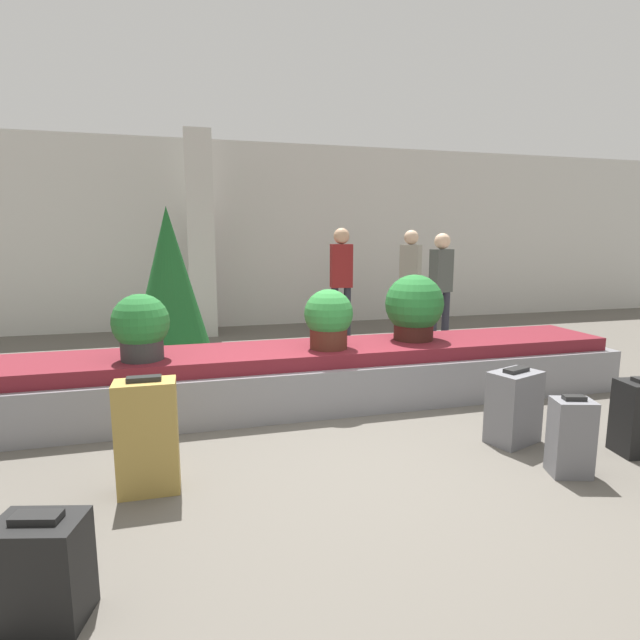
{
  "coord_description": "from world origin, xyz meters",
  "views": [
    {
      "loc": [
        -1.21,
        -3.23,
        1.56
      ],
      "look_at": [
        0.0,
        1.24,
        0.8
      ],
      "focal_mm": 28.0,
      "sensor_mm": 36.0,
      "label": 1
    }
  ],
  "objects_px": {
    "suitcase_3": "(42,570)",
    "traveler_0": "(441,279)",
    "pillar": "(201,236)",
    "suitcase_1": "(147,437)",
    "potted_plant_2": "(414,307)",
    "traveler_2": "(410,272)",
    "potted_plant_0": "(329,319)",
    "suitcase_0": "(514,407)",
    "decorated_tree": "(169,283)",
    "suitcase_2": "(571,437)",
    "traveler_1": "(341,274)",
    "potted_plant_1": "(141,327)"
  },
  "relations": [
    {
      "from": "suitcase_3",
      "to": "traveler_0",
      "type": "bearing_deg",
      "value": 60.81
    },
    {
      "from": "pillar",
      "to": "suitcase_3",
      "type": "relative_size",
      "value": 6.74
    },
    {
      "from": "suitcase_1",
      "to": "potted_plant_2",
      "type": "bearing_deg",
      "value": 30.78
    },
    {
      "from": "traveler_2",
      "to": "potted_plant_2",
      "type": "bearing_deg",
      "value": 113.26
    },
    {
      "from": "potted_plant_2",
      "to": "suitcase_3",
      "type": "bearing_deg",
      "value": -139.05
    },
    {
      "from": "pillar",
      "to": "potted_plant_0",
      "type": "xyz_separation_m",
      "value": [
        0.99,
        -3.86,
        -0.77
      ]
    },
    {
      "from": "suitcase_0",
      "to": "traveler_2",
      "type": "bearing_deg",
      "value": 55.57
    },
    {
      "from": "decorated_tree",
      "to": "suitcase_2",
      "type": "bearing_deg",
      "value": -52.83
    },
    {
      "from": "potted_plant_0",
      "to": "traveler_1",
      "type": "bearing_deg",
      "value": 70.23
    },
    {
      "from": "traveler_1",
      "to": "traveler_0",
      "type": "bearing_deg",
      "value": 158.04
    },
    {
      "from": "traveler_0",
      "to": "traveler_1",
      "type": "height_order",
      "value": "traveler_1"
    },
    {
      "from": "potted_plant_0",
      "to": "decorated_tree",
      "type": "relative_size",
      "value": 0.29
    },
    {
      "from": "decorated_tree",
      "to": "potted_plant_0",
      "type": "bearing_deg",
      "value": -49.05
    },
    {
      "from": "potted_plant_1",
      "to": "traveler_1",
      "type": "bearing_deg",
      "value": 47.07
    },
    {
      "from": "suitcase_0",
      "to": "suitcase_2",
      "type": "bearing_deg",
      "value": -106.84
    },
    {
      "from": "suitcase_3",
      "to": "potted_plant_1",
      "type": "relative_size",
      "value": 0.85
    },
    {
      "from": "traveler_0",
      "to": "suitcase_2",
      "type": "bearing_deg",
      "value": -124.8
    },
    {
      "from": "suitcase_1",
      "to": "suitcase_3",
      "type": "relative_size",
      "value": 1.56
    },
    {
      "from": "traveler_0",
      "to": "decorated_tree",
      "type": "height_order",
      "value": "decorated_tree"
    },
    {
      "from": "pillar",
      "to": "suitcase_1",
      "type": "relative_size",
      "value": 4.32
    },
    {
      "from": "potted_plant_1",
      "to": "decorated_tree",
      "type": "bearing_deg",
      "value": 83.25
    },
    {
      "from": "potted_plant_0",
      "to": "traveler_1",
      "type": "relative_size",
      "value": 0.32
    },
    {
      "from": "suitcase_2",
      "to": "decorated_tree",
      "type": "bearing_deg",
      "value": 143.8
    },
    {
      "from": "suitcase_2",
      "to": "pillar",
      "type": "bearing_deg",
      "value": 127.57
    },
    {
      "from": "pillar",
      "to": "potted_plant_2",
      "type": "relative_size",
      "value": 4.88
    },
    {
      "from": "pillar",
      "to": "suitcase_0",
      "type": "xyz_separation_m",
      "value": [
        2.13,
        -5.06,
        -1.32
      ]
    },
    {
      "from": "decorated_tree",
      "to": "potted_plant_1",
      "type": "bearing_deg",
      "value": -96.75
    },
    {
      "from": "potted_plant_1",
      "to": "decorated_tree",
      "type": "height_order",
      "value": "decorated_tree"
    },
    {
      "from": "suitcase_2",
      "to": "potted_plant_2",
      "type": "height_order",
      "value": "potted_plant_2"
    },
    {
      "from": "potted_plant_0",
      "to": "traveler_1",
      "type": "xyz_separation_m",
      "value": [
        1.02,
        2.85,
        0.2
      ]
    },
    {
      "from": "traveler_1",
      "to": "potted_plant_0",
      "type": "bearing_deg",
      "value": 74.92
    },
    {
      "from": "suitcase_1",
      "to": "traveler_2",
      "type": "distance_m",
      "value": 5.97
    },
    {
      "from": "potted_plant_2",
      "to": "traveler_2",
      "type": "height_order",
      "value": "traveler_2"
    },
    {
      "from": "suitcase_1",
      "to": "decorated_tree",
      "type": "height_order",
      "value": "decorated_tree"
    },
    {
      "from": "potted_plant_0",
      "to": "potted_plant_1",
      "type": "relative_size",
      "value": 0.99
    },
    {
      "from": "suitcase_3",
      "to": "suitcase_1",
      "type": "bearing_deg",
      "value": 85.0
    },
    {
      "from": "potted_plant_1",
      "to": "traveler_1",
      "type": "xyz_separation_m",
      "value": [
        2.66,
        2.86,
        0.2
      ]
    },
    {
      "from": "suitcase_1",
      "to": "suitcase_2",
      "type": "height_order",
      "value": "suitcase_1"
    },
    {
      "from": "decorated_tree",
      "to": "suitcase_3",
      "type": "bearing_deg",
      "value": -96.36
    },
    {
      "from": "potted_plant_1",
      "to": "potted_plant_2",
      "type": "bearing_deg",
      "value": 3.82
    },
    {
      "from": "suitcase_2",
      "to": "traveler_2",
      "type": "distance_m",
      "value": 5.19
    },
    {
      "from": "potted_plant_0",
      "to": "traveler_1",
      "type": "height_order",
      "value": "traveler_1"
    },
    {
      "from": "potted_plant_1",
      "to": "decorated_tree",
      "type": "xyz_separation_m",
      "value": [
        0.2,
        1.67,
        0.22
      ]
    },
    {
      "from": "decorated_tree",
      "to": "traveler_1",
      "type": "bearing_deg",
      "value": 25.79
    },
    {
      "from": "potted_plant_1",
      "to": "decorated_tree",
      "type": "relative_size",
      "value": 0.29
    },
    {
      "from": "suitcase_0",
      "to": "potted_plant_0",
      "type": "height_order",
      "value": "potted_plant_0"
    },
    {
      "from": "suitcase_0",
      "to": "potted_plant_1",
      "type": "distance_m",
      "value": 3.07
    },
    {
      "from": "suitcase_3",
      "to": "traveler_2",
      "type": "distance_m",
      "value": 6.98
    },
    {
      "from": "potted_plant_2",
      "to": "suitcase_2",
      "type": "bearing_deg",
      "value": -83.39
    },
    {
      "from": "suitcase_3",
      "to": "decorated_tree",
      "type": "xyz_separation_m",
      "value": [
        0.44,
        3.94,
        0.82
      ]
    }
  ]
}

